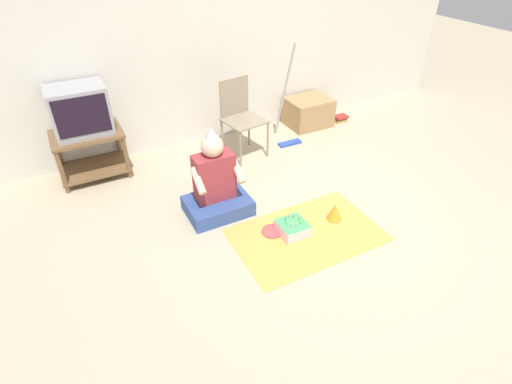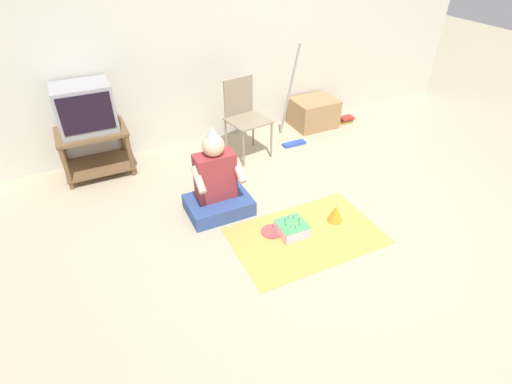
# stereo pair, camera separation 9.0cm
# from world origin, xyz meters

# --- Properties ---
(ground_plane) EXTENTS (16.00, 16.00, 0.00)m
(ground_plane) POSITION_xyz_m (0.00, 0.00, 0.00)
(ground_plane) COLOR tan
(wall_back) EXTENTS (6.40, 0.06, 2.55)m
(wall_back) POSITION_xyz_m (0.00, 2.24, 1.27)
(wall_back) COLOR beige
(wall_back) RESTS_ON ground_plane
(tv_stand) EXTENTS (0.67, 0.49, 0.49)m
(tv_stand) POSITION_xyz_m (-1.69, 1.97, 0.29)
(tv_stand) COLOR brown
(tv_stand) RESTS_ON ground_plane
(tv) EXTENTS (0.53, 0.41, 0.46)m
(tv) POSITION_xyz_m (-1.69, 1.98, 0.72)
(tv) COLOR #99999E
(tv) RESTS_ON tv_stand
(folding_chair) EXTENTS (0.47, 0.45, 0.84)m
(folding_chair) POSITION_xyz_m (-0.13, 1.70, 0.49)
(folding_chair) COLOR gray
(folding_chair) RESTS_ON ground_plane
(cardboard_box_stack) EXTENTS (0.54, 0.44, 0.35)m
(cardboard_box_stack) POSITION_xyz_m (0.96, 1.96, 0.18)
(cardboard_box_stack) COLOR #A87F51
(cardboard_box_stack) RESTS_ON ground_plane
(dust_mop) EXTENTS (0.28, 0.39, 1.18)m
(dust_mop) POSITION_xyz_m (0.47, 1.69, 0.34)
(dust_mop) COLOR #2D4CB2
(dust_mop) RESTS_ON ground_plane
(book_pile) EXTENTS (0.18, 0.12, 0.08)m
(book_pile) POSITION_xyz_m (1.40, 1.85, 0.04)
(book_pile) COLOR #A88933
(book_pile) RESTS_ON ground_plane
(person_seated) EXTENTS (0.57, 0.42, 0.84)m
(person_seated) POSITION_xyz_m (-0.81, 0.80, 0.26)
(person_seated) COLOR #334C8C
(person_seated) RESTS_ON ground_plane
(party_cloth) EXTENTS (1.25, 0.80, 0.01)m
(party_cloth) POSITION_xyz_m (-0.26, 0.13, 0.00)
(party_cloth) COLOR #EFA84C
(party_cloth) RESTS_ON ground_plane
(birthday_cake) EXTENTS (0.24, 0.24, 0.16)m
(birthday_cake) POSITION_xyz_m (-0.36, 0.21, 0.06)
(birthday_cake) COLOR silver
(birthday_cake) RESTS_ON party_cloth
(party_hat_blue) EXTENTS (0.13, 0.13, 0.16)m
(party_hat_blue) POSITION_xyz_m (0.07, 0.20, 0.08)
(party_hat_blue) COLOR gold
(party_hat_blue) RESTS_ON party_cloth
(paper_plate) EXTENTS (0.19, 0.19, 0.01)m
(paper_plate) POSITION_xyz_m (-0.51, 0.30, 0.01)
(paper_plate) COLOR #D84C4C
(paper_plate) RESTS_ON party_cloth
(plastic_spoon_near) EXTENTS (0.04, 0.15, 0.01)m
(plastic_spoon_near) POSITION_xyz_m (-0.46, 0.22, 0.01)
(plastic_spoon_near) COLOR white
(plastic_spoon_near) RESTS_ON party_cloth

